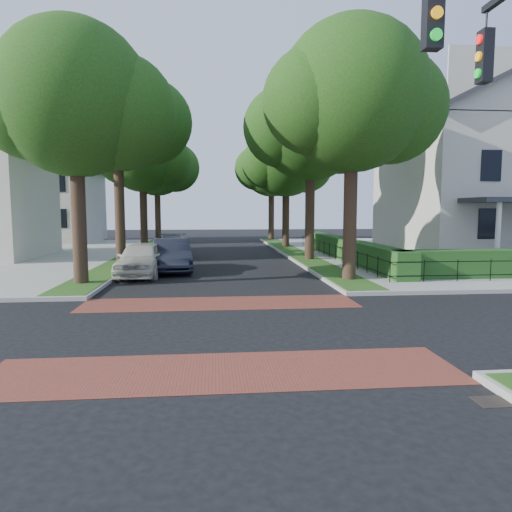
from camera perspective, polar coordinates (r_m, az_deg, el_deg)
The scene contains 22 objects.
ground at distance 12.07m, azimuth -4.27°, elevation -9.00°, with size 120.00×120.00×0.00m, color black.
sidewalk_ne at distance 36.58m, azimuth 27.26°, elevation 0.45°, with size 30.00×30.00×0.15m, color gray.
crosswalk_far at distance 15.18m, azimuth -4.50°, elevation -5.90°, with size 9.00×2.20×0.01m, color maroon.
crosswalk_near at distance 9.01m, azimuth -3.86°, elevation -14.16°, with size 9.00×2.20×0.01m, color maroon.
storm_drain at distance 8.61m, azimuth 27.77°, elevation -15.80°, with size 0.65×0.45×0.01m, color black.
grass_strip_ne at distance 31.41m, azimuth 4.94°, elevation 0.45°, with size 1.60×29.80×0.02m, color #264D16.
grass_strip_nw at distance 31.34m, azimuth -14.88°, elevation 0.27°, with size 1.60×29.80×0.02m, color #264D16.
tree_right_near at distance 20.29m, azimuth 12.06°, elevation 18.63°, with size 7.75×6.67×10.66m.
tree_right_mid at distance 27.97m, azimuth 6.99°, elevation 15.87°, with size 8.25×7.09×11.22m.
tree_right_far at distance 36.56m, azimuth 3.89°, elevation 11.80°, with size 7.25×6.23×9.74m.
tree_right_back at distance 45.46m, azimuth 2.04°, elevation 11.09°, with size 7.50×6.45×10.20m.
tree_left_near at distance 20.04m, azimuth -21.28°, elevation 17.48°, with size 7.50×6.45×10.20m.
tree_left_mid at distance 27.91m, azimuth -16.67°, elevation 16.45°, with size 8.00×6.88×11.48m.
tree_left_far at distance 36.48m, azimuth -13.83°, elevation 12.00°, with size 7.00×6.02×9.86m.
tree_left_back at distance 45.41m, azimuth -12.13°, elevation 11.16°, with size 7.75×6.66×10.44m.
hedge_main_road at distance 27.91m, azimuth 11.11°, elevation 0.91°, with size 1.00×18.00×1.20m, color #234818.
fence_main_road at distance 27.71m, azimuth 9.52°, elevation 0.59°, with size 0.06×18.00×0.90m, color black, non-canonical shape.
house_victorian at distance 32.91m, azimuth 27.71°, elevation 10.28°, with size 13.00×13.05×12.48m.
house_left_far at distance 46.30m, azimuth -24.87°, elevation 7.70°, with size 10.00×9.00×10.14m.
parked_car_front at distance 21.84m, azimuth -14.15°, elevation -0.34°, with size 1.91×4.74×1.62m, color beige.
parked_car_middle at distance 23.21m, azimuth -10.51°, elevation 0.10°, with size 1.72×4.93×1.62m, color #1D202B.
parked_car_rear at distance 29.99m, azimuth -10.37°, elevation 1.23°, with size 2.06×5.07×1.47m, color slate.
Camera 1 is at (-0.20, -11.67, 3.08)m, focal length 32.00 mm.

